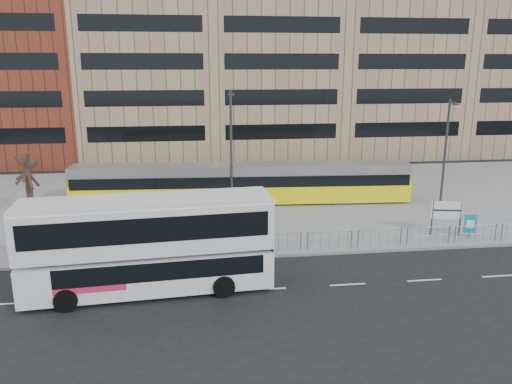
{
  "coord_description": "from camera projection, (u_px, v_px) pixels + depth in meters",
  "views": [
    {
      "loc": [
        -5.39,
        -25.94,
        10.59
      ],
      "look_at": [
        -1.29,
        6.0,
        2.28
      ],
      "focal_mm": 35.0,
      "sensor_mm": 36.0,
      "label": 1
    }
  ],
  "objects": [
    {
      "name": "pedestrian_barrier",
      "position": [
        325.0,
        236.0,
        28.71
      ],
      "size": [
        32.07,
        0.07,
        1.1
      ],
      "color": "gray",
      "rests_on": "plaza"
    },
    {
      "name": "kerb",
      "position": [
        292.0,
        255.0,
        28.25
      ],
      "size": [
        64.0,
        0.25,
        0.17
      ],
      "primitive_type": "cube",
      "color": "gray",
      "rests_on": "ground"
    },
    {
      "name": "station_sign",
      "position": [
        447.0,
        212.0,
        30.92
      ],
      "size": [
        1.89,
        0.46,
        2.2
      ],
      "rotation": [
        0.0,
        0.0,
        -0.2
      ],
      "color": "#2D2D30",
      "rests_on": "plaza"
    },
    {
      "name": "ground",
      "position": [
        292.0,
        256.0,
        28.22
      ],
      "size": [
        120.0,
        120.0,
        0.0
      ],
      "primitive_type": "plane",
      "color": "black",
      "rests_on": "ground"
    },
    {
      "name": "double_decker_bus",
      "position": [
        149.0,
        242.0,
        23.33
      ],
      "size": [
        11.65,
        3.56,
        4.59
      ],
      "rotation": [
        0.0,
        0.0,
        0.07
      ],
      "color": "white",
      "rests_on": "ground"
    },
    {
      "name": "traffic_light_west",
      "position": [
        227.0,
        214.0,
        28.86
      ],
      "size": [
        0.23,
        0.25,
        3.1
      ],
      "rotation": [
        0.0,
        0.0,
        -0.4
      ],
      "color": "#2D2D30",
      "rests_on": "plaza"
    },
    {
      "name": "bare_tree",
      "position": [
        25.0,
        150.0,
        33.32
      ],
      "size": [
        4.38,
        4.38,
        6.86
      ],
      "color": "black",
      "rests_on": "plaza"
    },
    {
      "name": "pedestrian",
      "position": [
        133.0,
        221.0,
        31.48
      ],
      "size": [
        0.52,
        0.66,
        1.6
      ],
      "primitive_type": "imported",
      "rotation": [
        0.0,
        0.0,
        1.3
      ],
      "color": "black",
      "rests_on": "plaza"
    },
    {
      "name": "ad_panel",
      "position": [
        470.0,
        224.0,
        30.7
      ],
      "size": [
        0.77,
        0.2,
        1.44
      ],
      "rotation": [
        0.0,
        0.0,
        -0.18
      ],
      "color": "#2D2D30",
      "rests_on": "plaza"
    },
    {
      "name": "lamp_post_west",
      "position": [
        231.0,
        145.0,
        36.18
      ],
      "size": [
        0.45,
        1.04,
        8.66
      ],
      "color": "#2D2D30",
      "rests_on": "plaza"
    },
    {
      "name": "plaza",
      "position": [
        262.0,
        200.0,
        39.73
      ],
      "size": [
        64.0,
        24.0,
        0.15
      ],
      "primitive_type": "cube",
      "color": "gray",
      "rests_on": "ground"
    },
    {
      "name": "road_markings",
      "position": [
        328.0,
        286.0,
        24.51
      ],
      "size": [
        62.0,
        0.12,
        0.01
      ],
      "primitive_type": "cube",
      "color": "white",
      "rests_on": "ground"
    },
    {
      "name": "tram",
      "position": [
        242.0,
        184.0,
        38.23
      ],
      "size": [
        25.81,
        4.01,
        3.03
      ],
      "rotation": [
        0.0,
        0.0,
        -0.06
      ],
      "color": "#F7EC0D",
      "rests_on": "plaza"
    },
    {
      "name": "lamp_post_east",
      "position": [
        446.0,
        149.0,
        36.71
      ],
      "size": [
        0.45,
        1.04,
        7.94
      ],
      "color": "#2D2D30",
      "rests_on": "plaza"
    },
    {
      "name": "building_row",
      "position": [
        249.0,
        43.0,
        58.1
      ],
      "size": [
        70.4,
        18.4,
        31.2
      ],
      "color": "maroon",
      "rests_on": "ground"
    }
  ]
}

